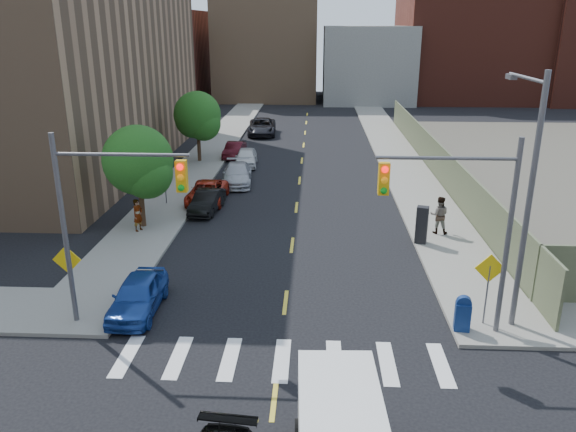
# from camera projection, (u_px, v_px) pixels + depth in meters

# --- Properties ---
(sidewalk_nw) EXTENTS (3.50, 73.00, 0.15)m
(sidewalk_nw) POSITION_uv_depth(u_px,v_px,m) (224.00, 136.00, 53.95)
(sidewalk_nw) COLOR gray
(sidewalk_nw) RESTS_ON ground
(sidewalk_ne) EXTENTS (3.50, 73.00, 0.15)m
(sidewalk_ne) POSITION_uv_depth(u_px,v_px,m) (386.00, 138.00, 53.21)
(sidewalk_ne) COLOR gray
(sidewalk_ne) RESTS_ON ground
(fence_north) EXTENTS (0.12, 44.00, 2.50)m
(fence_north) POSITION_uv_depth(u_px,v_px,m) (435.00, 158.00, 39.99)
(fence_north) COLOR #636849
(fence_north) RESTS_ON ground
(building_nw) EXTENTS (22.00, 30.00, 16.00)m
(building_nw) POSITION_uv_depth(u_px,v_px,m) (3.00, 57.00, 41.18)
(building_nw) COLOR #8C6B4C
(building_nw) RESTS_ON ground
(bg_bldg_west) EXTENTS (14.00, 18.00, 12.00)m
(bg_bldg_west) POSITION_uv_depth(u_px,v_px,m) (155.00, 56.00, 79.60)
(bg_bldg_west) COLOR #592319
(bg_bldg_west) RESTS_ON ground
(bg_bldg_midwest) EXTENTS (14.00, 16.00, 15.00)m
(bg_bldg_midwest) POSITION_uv_depth(u_px,v_px,m) (268.00, 44.00, 80.25)
(bg_bldg_midwest) COLOR #8C6B4C
(bg_bldg_midwest) RESTS_ON ground
(bg_bldg_center) EXTENTS (12.00, 16.00, 10.00)m
(bg_bldg_center) POSITION_uv_depth(u_px,v_px,m) (366.00, 64.00, 78.51)
(bg_bldg_center) COLOR gray
(bg_bldg_center) RESTS_ON ground
(bg_bldg_east) EXTENTS (18.00, 18.00, 16.00)m
(bg_bldg_east) POSITION_uv_depth(u_px,v_px,m) (466.00, 41.00, 78.76)
(bg_bldg_east) COLOR #592319
(bg_bldg_east) RESTS_ON ground
(signal_nw) EXTENTS (4.59, 0.30, 7.00)m
(signal_nw) POSITION_uv_depth(u_px,v_px,m) (105.00, 206.00, 18.89)
(signal_nw) COLOR #59595E
(signal_nw) RESTS_ON ground
(signal_ne) EXTENTS (4.59, 0.30, 7.00)m
(signal_ne) POSITION_uv_depth(u_px,v_px,m) (465.00, 212.00, 18.32)
(signal_ne) COLOR #59595E
(signal_ne) RESTS_ON ground
(streetlight_ne) EXTENTS (0.25, 3.70, 9.00)m
(streetlight_ne) POSITION_uv_depth(u_px,v_px,m) (527.00, 185.00, 18.84)
(streetlight_ne) COLOR #59595E
(streetlight_ne) RESTS_ON ground
(warn_sign_nw) EXTENTS (1.06, 0.06, 2.83)m
(warn_sign_nw) POSITION_uv_depth(u_px,v_px,m) (68.00, 267.00, 20.27)
(warn_sign_nw) COLOR #59595E
(warn_sign_nw) RESTS_ON ground
(warn_sign_ne) EXTENTS (1.06, 0.06, 2.83)m
(warn_sign_ne) POSITION_uv_depth(u_px,v_px,m) (489.00, 276.00, 19.56)
(warn_sign_ne) COLOR #59595E
(warn_sign_ne) RESTS_ON ground
(warn_sign_midwest) EXTENTS (1.06, 0.06, 2.83)m
(warn_sign_midwest) POSITION_uv_depth(u_px,v_px,m) (164.00, 173.00, 33.02)
(warn_sign_midwest) COLOR #59595E
(warn_sign_midwest) RESTS_ON ground
(tree_west_near) EXTENTS (3.66, 3.64, 5.52)m
(tree_west_near) POSITION_uv_depth(u_px,v_px,m) (139.00, 165.00, 28.81)
(tree_west_near) COLOR #332114
(tree_west_near) RESTS_ON ground
(tree_west_far) EXTENTS (3.66, 3.64, 5.52)m
(tree_west_far) POSITION_uv_depth(u_px,v_px,m) (198.00, 118.00, 42.98)
(tree_west_far) COLOR #332114
(tree_west_far) RESTS_ON ground
(parked_car_blue) EXTENTS (1.66, 4.04, 1.37)m
(parked_car_blue) POSITION_uv_depth(u_px,v_px,m) (138.00, 295.00, 21.06)
(parked_car_blue) COLOR #1C429A
(parked_car_blue) RESTS_ON ground
(parked_car_black) EXTENTS (1.67, 3.87, 1.24)m
(parked_car_black) POSITION_uv_depth(u_px,v_px,m) (207.00, 201.00, 32.35)
(parked_car_black) COLOR black
(parked_car_black) RESTS_ON ground
(parked_car_red) EXTENTS (2.13, 4.56, 1.26)m
(parked_car_red) POSITION_uv_depth(u_px,v_px,m) (207.00, 193.00, 33.96)
(parked_car_red) COLOR #A52110
(parked_car_red) RESTS_ON ground
(parked_car_silver) EXTENTS (2.34, 4.85, 1.36)m
(parked_car_silver) POSITION_uv_depth(u_px,v_px,m) (237.00, 174.00, 37.93)
(parked_car_silver) COLOR #ABADB3
(parked_car_silver) RESTS_ON ground
(parked_car_white) EXTENTS (1.82, 4.04, 1.35)m
(parked_car_white) POSITION_uv_depth(u_px,v_px,m) (246.00, 157.00, 42.77)
(parked_car_white) COLOR silver
(parked_car_white) RESTS_ON ground
(parked_car_maroon) EXTENTS (1.59, 3.83, 1.23)m
(parked_car_maroon) POSITION_uv_depth(u_px,v_px,m) (234.00, 150.00, 45.46)
(parked_car_maroon) COLOR #430D15
(parked_car_maroon) RESTS_ON ground
(parked_car_grey) EXTENTS (2.90, 5.76, 1.56)m
(parked_car_grey) POSITION_uv_depth(u_px,v_px,m) (262.00, 127.00, 54.76)
(parked_car_grey) COLOR black
(parked_car_grey) RESTS_ON ground
(mailbox) EXTENTS (0.58, 0.48, 1.30)m
(mailbox) POSITION_uv_depth(u_px,v_px,m) (463.00, 314.00, 19.53)
(mailbox) COLOR navy
(mailbox) RESTS_ON sidewalk_ne
(payphone) EXTENTS (0.66, 0.59, 1.85)m
(payphone) POSITION_uv_depth(u_px,v_px,m) (422.00, 225.00, 27.25)
(payphone) COLOR black
(payphone) RESTS_ON sidewalk_ne
(pedestrian_west) EXTENTS (0.62, 0.73, 1.69)m
(pedestrian_west) POSITION_uv_depth(u_px,v_px,m) (138.00, 215.00, 28.89)
(pedestrian_west) COLOR gray
(pedestrian_west) RESTS_ON sidewalk_nw
(pedestrian_east) EXTENTS (1.06, 0.89, 1.95)m
(pedestrian_east) POSITION_uv_depth(u_px,v_px,m) (439.00, 215.00, 28.50)
(pedestrian_east) COLOR gray
(pedestrian_east) RESTS_ON sidewalk_ne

